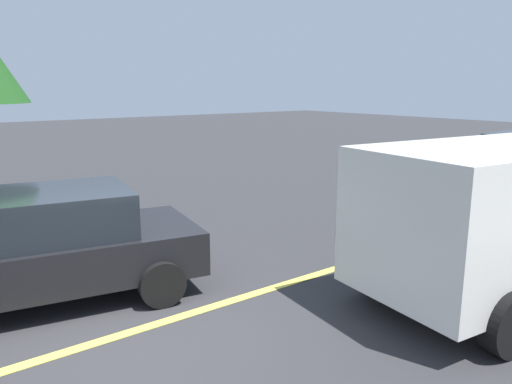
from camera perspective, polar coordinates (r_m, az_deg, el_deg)
ground_plane at (r=6.45m, az=-15.41°, el=-15.68°), size 80.00×80.00×0.00m
lane_marking_centre at (r=7.91m, az=5.48°, el=-9.88°), size 28.00×0.16×0.01m
car_black_behind_van at (r=7.49m, az=-23.69°, el=-5.79°), size 4.70×2.70×1.56m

